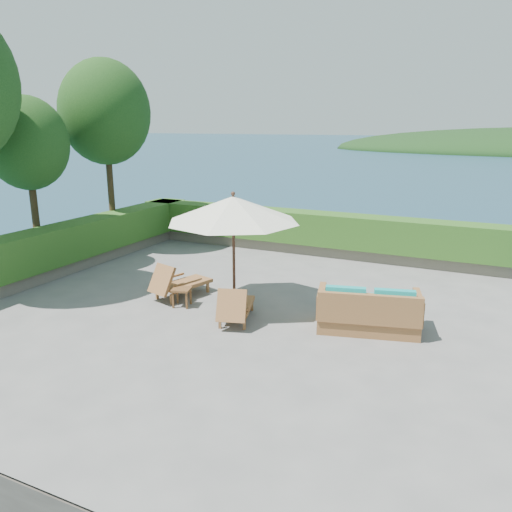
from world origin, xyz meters
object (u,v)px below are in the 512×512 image
at_px(lounge_left, 178,282).
at_px(lounge_right, 235,306).
at_px(patio_umbrella, 233,210).
at_px(side_table, 182,291).
at_px(wicker_loveseat, 368,313).

bearing_deg(lounge_left, lounge_right, -5.16).
bearing_deg(lounge_right, lounge_left, 141.08).
distance_m(lounge_left, lounge_right, 2.11).
bearing_deg(lounge_right, patio_umbrella, 101.89).
bearing_deg(patio_umbrella, lounge_left, 179.84).
height_order(lounge_right, side_table, lounge_right).
xyz_separation_m(lounge_left, wicker_loveseat, (4.62, -0.06, 0.01)).
distance_m(lounge_left, side_table, 0.64).
distance_m(patio_umbrella, lounge_right, 2.09).
xyz_separation_m(side_table, wicker_loveseat, (4.19, 0.42, 0.03)).
distance_m(patio_umbrella, wicker_loveseat, 3.60).
distance_m(lounge_right, wicker_loveseat, 2.75).
height_order(patio_umbrella, side_table, patio_umbrella).
bearing_deg(side_table, wicker_loveseat, 5.77).
xyz_separation_m(lounge_right, side_table, (-1.54, 0.29, 0.00)).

